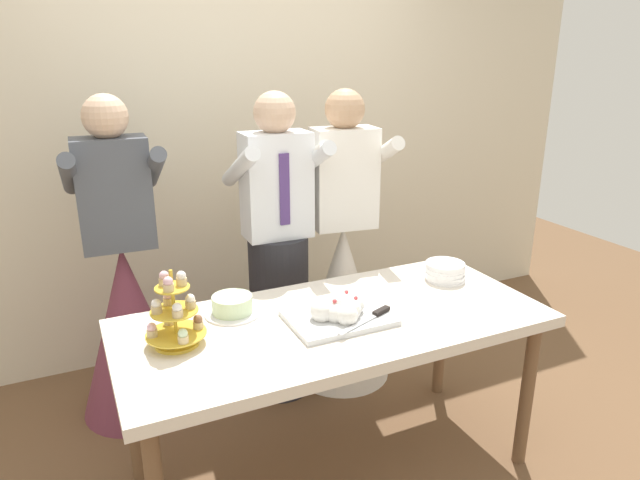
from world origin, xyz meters
TOP-DOWN VIEW (x-y plane):
  - ground_plane at (0.00, 0.00)m, footprint 8.00×8.00m
  - rear_wall at (0.00, 1.48)m, footprint 5.20×0.10m
  - dessert_table at (0.00, 0.00)m, footprint 1.80×0.80m
  - cupcake_stand at (-0.65, 0.06)m, footprint 0.23×0.23m
  - main_cake_tray at (0.00, -0.03)m, footprint 0.43×0.32m
  - plate_stack at (0.68, 0.15)m, footprint 0.20×0.20m
  - round_cake at (-0.38, 0.22)m, footprint 0.24×0.24m
  - person_groom at (0.03, 0.73)m, footprint 0.47×0.50m
  - person_bride at (0.42, 0.73)m, footprint 0.56×0.56m
  - person_guest at (-0.74, 0.89)m, footprint 0.56×0.56m

SIDE VIEW (x-z plane):
  - ground_plane at x=0.00m, z-range 0.00..0.00m
  - person_bride at x=0.42m, z-range -0.25..1.41m
  - person_guest at x=-0.74m, z-range -0.25..1.41m
  - dessert_table at x=0.00m, z-range 0.31..1.09m
  - person_groom at x=0.03m, z-range -0.08..1.58m
  - round_cake at x=-0.38m, z-range 0.77..0.85m
  - main_cake_tray at x=0.00m, z-range 0.76..0.88m
  - plate_stack at x=0.68m, z-range 0.78..0.86m
  - cupcake_stand at x=-0.65m, z-range 0.74..1.05m
  - rear_wall at x=0.00m, z-range 0.00..2.90m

